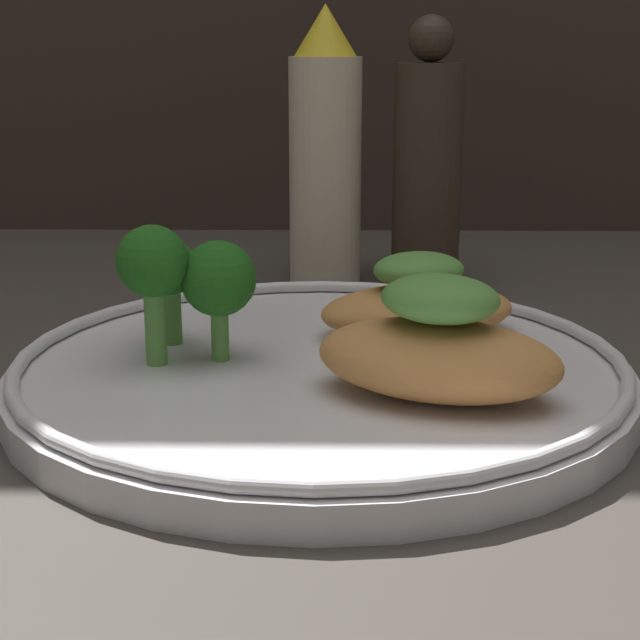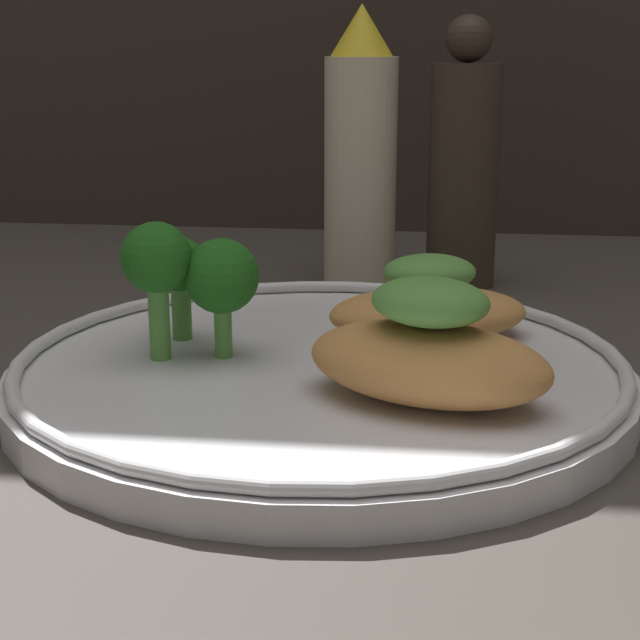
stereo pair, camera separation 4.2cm
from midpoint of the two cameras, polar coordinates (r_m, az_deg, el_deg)
name	(u,v)px [view 2 (the right image)]	position (r cm, az deg, el deg)	size (l,w,h in cm)	color
ground_plane	(320,406)	(42.79, 2.79, -5.07)	(180.00, 180.00, 1.00)	#3D3833
plate	(320,374)	(42.28, 2.82, -3.18)	(26.72, 26.72, 2.00)	silver
grilled_meat_front	(429,354)	(37.90, 9.48, -1.99)	(10.95, 8.46, 4.87)	#BC7F42
grilled_meat_middle	(428,307)	(46.05, 8.90, 0.74)	(10.51, 7.84, 3.97)	#BC7F42
broccoli_bunch	(188,272)	(42.63, -4.92, 2.78)	(5.84, 6.19, 6.07)	#569942
sauce_bottle	(364,154)	(61.31, 4.53, 9.61)	(4.48, 4.48, 16.98)	beige
pepper_grinder	(464,166)	(61.45, 10.32, 8.78)	(4.28, 4.28, 16.35)	#382D23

